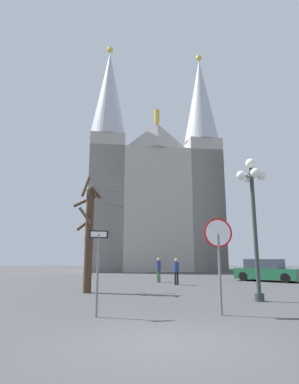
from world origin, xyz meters
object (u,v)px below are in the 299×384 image
at_px(stop_sign, 219,245).
at_px(bare_tree, 89,235).
at_px(pedestrian_standing, 176,269).
at_px(cathedral, 153,194).
at_px(parked_car_near_green, 267,271).
at_px(street_lamp, 253,198).
at_px(pedestrian_walking, 159,267).
at_px(one_way_arrow_sign, 98,263).

height_order(stop_sign, bare_tree, bare_tree).
relative_size(bare_tree, pedestrian_standing, 3.63).
xyz_separation_m(cathedral, pedestrian_standing, (0.17, -21.17, -8.89)).
bearing_deg(parked_car_near_green, cathedral, 111.00).
relative_size(cathedral, street_lamp, 5.17).
height_order(bare_tree, pedestrian_walking, bare_tree).
bearing_deg(one_way_arrow_sign, street_lamp, 27.34).
xyz_separation_m(parked_car_near_green, pedestrian_standing, (-6.87, -2.84, 0.24)).
relative_size(street_lamp, bare_tree, 0.99).
bearing_deg(bare_tree, pedestrian_walking, 58.40).
bearing_deg(cathedral, bare_tree, -100.52).
height_order(one_way_arrow_sign, pedestrian_standing, one_way_arrow_sign).
relative_size(street_lamp, pedestrian_walking, 3.51).
bearing_deg(pedestrian_walking, cathedral, 87.68).
relative_size(one_way_arrow_sign, pedestrian_standing, 1.53).
bearing_deg(pedestrian_standing, stop_sign, -90.26).
bearing_deg(parked_car_near_green, one_way_arrow_sign, -128.15).
xyz_separation_m(one_way_arrow_sign, pedestrian_walking, (2.73, 12.80, -0.50)).
distance_m(cathedral, street_lamp, 29.38).
bearing_deg(cathedral, pedestrian_standing, -89.54).
relative_size(street_lamp, parked_car_near_green, 1.29).
distance_m(cathedral, stop_sign, 32.56).
distance_m(one_way_arrow_sign, pedestrian_standing, 11.21).
bearing_deg(pedestrian_walking, pedestrian_standing, -67.09).
height_order(stop_sign, pedestrian_walking, stop_sign).
bearing_deg(street_lamp, pedestrian_standing, 106.52).
xyz_separation_m(one_way_arrow_sign, parked_car_near_green, (10.54, 13.42, -0.77)).
distance_m(bare_tree, pedestrian_standing, 6.67).
height_order(cathedral, street_lamp, cathedral).
bearing_deg(pedestrian_walking, parked_car_near_green, 4.55).
xyz_separation_m(stop_sign, pedestrian_standing, (0.05, 10.44, -1.07)).
bearing_deg(bare_tree, cathedral, 79.48).
xyz_separation_m(one_way_arrow_sign, bare_tree, (-1.21, 6.39, 1.25)).
distance_m(stop_sign, bare_tree, 7.93).
xyz_separation_m(stop_sign, pedestrian_walking, (-0.89, 12.66, -1.05)).
relative_size(bare_tree, pedestrian_walking, 3.55).
height_order(parked_car_near_green, pedestrian_standing, pedestrian_standing).
distance_m(parked_car_near_green, pedestrian_standing, 7.43).
xyz_separation_m(pedestrian_walking, pedestrian_standing, (0.94, -2.22, -0.02)).
bearing_deg(pedestrian_standing, bare_tree, -139.36).
distance_m(stop_sign, one_way_arrow_sign, 3.67).
relative_size(stop_sign, street_lamp, 0.50).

